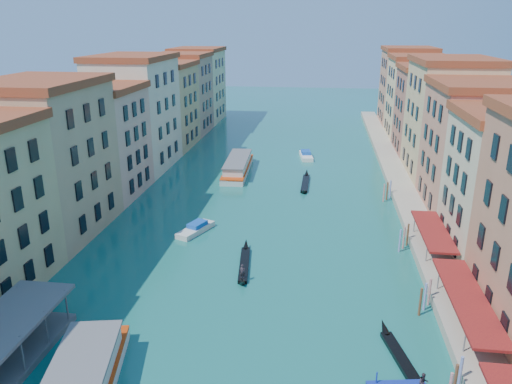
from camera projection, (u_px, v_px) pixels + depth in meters
The scene contains 11 objects.
left_bank_palazzos at pixel (123, 123), 87.17m from camera, with size 12.80×128.40×21.00m.
right_bank_palazzos at pixel (456, 132), 80.38m from camera, with size 12.80×128.40×21.00m.
quay at pixel (399, 184), 84.38m from camera, with size 4.00×140.00×1.00m, color #A99F88.
restaurant_awnings at pixel (469, 301), 44.15m from camera, with size 3.20×44.55×3.12m.
mooring_poles_right at pixel (420, 284), 50.52m from camera, with size 1.44×54.24×3.20m.
vaporetto_far at pixel (238, 166), 92.59m from camera, with size 4.79×17.93×2.64m.
gondola_fore at pixel (244, 263), 56.87m from camera, with size 2.02×10.99×2.19m.
gondola_right at pixel (405, 363), 40.17m from camera, with size 3.45×10.61×2.15m.
gondola_far at pixel (305, 182), 85.72m from camera, with size 1.21×12.06×1.71m.
motorboat_mid at pixel (196, 229), 66.13m from camera, with size 4.20×6.48×1.29m.
motorboat_far at pixel (306, 155), 102.51m from camera, with size 3.19×7.12×1.42m.
Camera 1 is at (8.61, -17.84, 26.41)m, focal length 35.00 mm.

